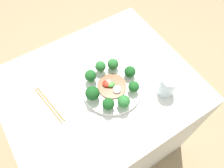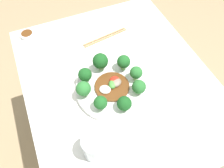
# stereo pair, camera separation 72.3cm
# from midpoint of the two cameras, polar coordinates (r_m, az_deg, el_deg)

# --- Properties ---
(ground_plane) EXTENTS (8.00, 8.00, 0.00)m
(ground_plane) POSITION_cam_midpoint_polar(r_m,az_deg,el_deg) (1.52, -11.28, -22.55)
(ground_plane) COLOR #9E8460
(table) EXTENTS (0.85, 0.71, 0.71)m
(table) POSITION_cam_midpoint_polar(r_m,az_deg,el_deg) (1.17, -14.37, -19.74)
(table) COLOR silver
(table) RESTS_ON ground_plane
(plate) EXTENTS (0.27, 0.27, 0.02)m
(plate) POSITION_cam_midpoint_polar(r_m,az_deg,el_deg) (0.81, -16.04, -15.49)
(plate) COLOR white
(plate) RESTS_ON table
(broccoli_northwest) EXTENTS (0.05, 0.05, 0.07)m
(broccoli_northwest) POSITION_cam_midpoint_polar(r_m,az_deg,el_deg) (0.80, -23.09, -11.93)
(broccoli_northwest) COLOR #70A356
(broccoli_northwest) RESTS_ON plate
(broccoli_east) EXTENTS (0.05, 0.05, 0.06)m
(broccoli_east) POSITION_cam_midpoint_polar(r_m,az_deg,el_deg) (0.77, -10.47, -11.03)
(broccoli_east) COLOR #7AAD5B
(broccoli_east) RESTS_ON plate
(broccoli_west) EXTENTS (0.06, 0.06, 0.07)m
(broccoli_west) POSITION_cam_midpoint_polar(r_m,az_deg,el_deg) (0.78, -23.60, -17.92)
(broccoli_west) COLOR #89B76B
(broccoli_west) RESTS_ON plate
(broccoli_northeast) EXTENTS (0.05, 0.05, 0.06)m
(broccoli_northeast) POSITION_cam_midpoint_polar(r_m,az_deg,el_deg) (0.80, -15.47, -8.03)
(broccoli_northeast) COLOR #89B76B
(broccoli_northeast) RESTS_ON plate
(broccoli_south) EXTENTS (0.05, 0.05, 0.06)m
(broccoli_south) POSITION_cam_midpoint_polar(r_m,az_deg,el_deg) (0.74, -14.28, -21.59)
(broccoli_south) COLOR #89B76B
(broccoli_south) RESTS_ON plate
(broccoli_southwest) EXTENTS (0.05, 0.05, 0.06)m
(broccoli_southwest) POSITION_cam_midpoint_polar(r_m,az_deg,el_deg) (0.75, -19.23, -21.87)
(broccoli_southwest) COLOR #89B76B
(broccoli_southwest) RESTS_ON plate
(broccoli_southeast) EXTENTS (0.05, 0.05, 0.06)m
(broccoli_southeast) POSITION_cam_midpoint_polar(r_m,az_deg,el_deg) (0.74, -10.13, -16.61)
(broccoli_southeast) COLOR #7AAD5B
(broccoli_southeast) RESTS_ON plate
(broccoli_north) EXTENTS (0.05, 0.05, 0.06)m
(broccoli_north) POSITION_cam_midpoint_polar(r_m,az_deg,el_deg) (0.81, -19.57, -8.78)
(broccoli_north) COLOR #89B76B
(broccoli_north) RESTS_ON plate
(stirfry_center) EXTENTS (0.13, 0.13, 0.02)m
(stirfry_center) POSITION_cam_midpoint_polar(r_m,az_deg,el_deg) (0.79, -16.56, -15.04)
(stirfry_center) COLOR #5B3314
(stirfry_center) RESTS_ON plate
(drinking_glass) EXTENTS (0.07, 0.07, 0.10)m
(drinking_glass) POSITION_cam_midpoint_polar(r_m,az_deg,el_deg) (0.74, 1.53, -16.19)
(drinking_glass) COLOR silver
(drinking_glass) RESTS_ON table
(chopsticks) EXTENTS (0.05, 0.21, 0.01)m
(chopsticks) POSITION_cam_midpoint_polar(r_m,az_deg,el_deg) (0.91, -34.01, -18.28)
(chopsticks) COLOR #AD7F4C
(chopsticks) RESTS_ON table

